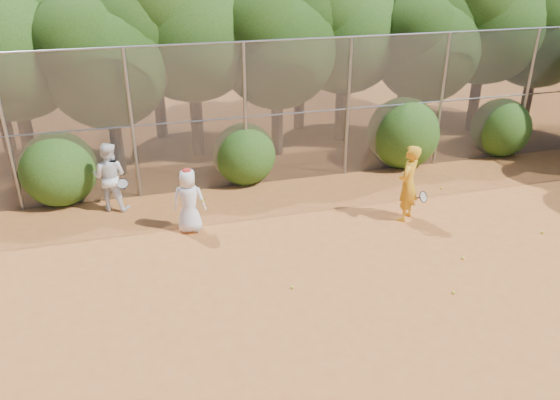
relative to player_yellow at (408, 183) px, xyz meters
name	(u,v)px	position (x,y,z in m)	size (l,w,h in m)	color
ground	(363,297)	(-2.35, -2.82, -0.97)	(80.00, 80.00, 0.00)	#AB5B26
fence_back	(277,113)	(-2.47, 3.18, 1.08)	(20.05, 0.09, 4.03)	gray
tree_1	(7,30)	(-9.29, 5.72, 3.19)	(4.64, 4.03, 6.35)	black
tree_2	(106,52)	(-6.80, 5.01, 2.61)	(3.99, 3.47, 5.47)	black
tree_3	(191,14)	(-4.29, 6.02, 3.42)	(4.89, 4.26, 6.70)	black
tree_4	(278,36)	(-1.80, 5.41, 2.79)	(4.19, 3.64, 5.73)	black
tree_5	(346,19)	(0.70, 6.22, 3.08)	(4.51, 3.92, 6.17)	black
tree_6	(429,39)	(3.20, 5.21, 2.50)	(3.86, 3.36, 5.29)	black
tree_7	(489,8)	(5.71, 5.82, 3.31)	(4.77, 4.14, 6.53)	black
tree_8	(543,22)	(7.70, 5.51, 2.84)	(4.25, 3.70, 5.82)	black
tree_11	(302,11)	(-0.29, 7.82, 3.19)	(4.64, 4.03, 6.35)	black
bush_0	(58,166)	(-8.35, 3.48, 0.03)	(2.00, 2.00, 2.00)	#234812
bush_1	(244,151)	(-3.35, 3.48, -0.07)	(1.80, 1.80, 1.80)	#234812
bush_2	(403,130)	(1.65, 3.48, 0.13)	(2.20, 2.20, 2.20)	#234812
bush_3	(501,125)	(5.15, 3.48, -0.02)	(1.90, 1.90, 1.90)	#234812
player_yellow	(408,183)	(0.00, 0.00, 0.00)	(0.94, 0.82, 1.95)	orange
player_teen	(189,200)	(-5.26, 0.84, -0.17)	(0.89, 0.71, 1.62)	white
player_white	(110,177)	(-7.06, 2.58, -0.07)	(1.07, 0.95, 1.81)	white
ball_0	(463,258)	(0.33, -2.12, -0.94)	(0.07, 0.07, 0.07)	yellow
ball_1	(453,292)	(-0.58, -3.21, -0.94)	(0.07, 0.07, 0.07)	yellow
ball_2	(542,232)	(2.81, -1.60, -0.94)	(0.07, 0.07, 0.07)	yellow
ball_3	(292,287)	(-3.61, -2.17, -0.94)	(0.07, 0.07, 0.07)	yellow
ball_4	(441,188)	(1.85, 1.36, -0.94)	(0.07, 0.07, 0.07)	yellow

